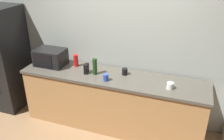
% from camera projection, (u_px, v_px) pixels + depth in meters
% --- Properties ---
extents(ground_plane, '(8.00, 8.00, 0.00)m').
position_uv_depth(ground_plane, '(103.00, 140.00, 3.66)').
color(ground_plane, '#93704C').
extents(back_wall, '(6.40, 0.10, 2.70)m').
position_uv_depth(back_wall, '(121.00, 39.00, 3.76)').
color(back_wall, '#9EA399').
rests_on(back_wall, ground_plane).
extents(counter_run, '(2.84, 0.64, 0.90)m').
position_uv_depth(counter_run, '(112.00, 101.00, 3.80)').
color(counter_run, '#B27F4C').
rests_on(counter_run, ground_plane).
extents(refrigerator, '(0.72, 0.73, 1.80)m').
position_uv_depth(refrigerator, '(2.00, 58.00, 4.22)').
color(refrigerator, black).
rests_on(refrigerator, ground_plane).
extents(microwave, '(0.48, 0.35, 0.27)m').
position_uv_depth(microwave, '(50.00, 57.00, 3.91)').
color(microwave, black).
rests_on(microwave, counter_run).
extents(cordless_phone, '(0.06, 0.11, 0.15)m').
position_uv_depth(cordless_phone, '(86.00, 69.00, 3.66)').
color(cordless_phone, black).
rests_on(cordless_phone, counter_run).
extents(bottle_hot_sauce, '(0.07, 0.07, 0.20)m').
position_uv_depth(bottle_hot_sauce, '(76.00, 61.00, 3.88)').
color(bottle_hot_sauce, red).
rests_on(bottle_hot_sauce, counter_run).
extents(bottle_wine, '(0.07, 0.07, 0.25)m').
position_uv_depth(bottle_wine, '(95.00, 66.00, 3.61)').
color(bottle_wine, '#1E3F19').
rests_on(bottle_wine, counter_run).
extents(mug_blue, '(0.08, 0.08, 0.10)m').
position_uv_depth(mug_blue, '(106.00, 77.00, 3.45)').
color(mug_blue, '#2D4CB2').
rests_on(mug_blue, counter_run).
extents(mug_black, '(0.08, 0.08, 0.10)m').
position_uv_depth(mug_black, '(125.00, 72.00, 3.63)').
color(mug_black, black).
rests_on(mug_black, counter_run).
extents(mug_white, '(0.09, 0.09, 0.09)m').
position_uv_depth(mug_white, '(170.00, 86.00, 3.25)').
color(mug_white, white).
rests_on(mug_white, counter_run).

